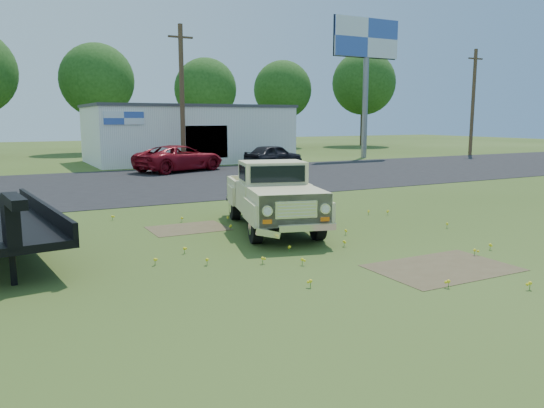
{
  "coord_description": "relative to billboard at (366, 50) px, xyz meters",
  "views": [
    {
      "loc": [
        -6.85,
        -11.04,
        3.17
      ],
      "look_at": [
        -0.54,
        1.0,
        0.97
      ],
      "focal_mm": 35.0,
      "sensor_mm": 36.0,
      "label": 1
    }
  ],
  "objects": [
    {
      "name": "dirt_patch_b",
      "position": [
        -22.0,
        -20.54,
        -8.54
      ],
      "size": [
        2.2,
        1.6,
        0.01
      ],
      "primitive_type": "cube",
      "color": "brown",
      "rests_on": "ground"
    },
    {
      "name": "treeline_f",
      "position": [
        2.0,
        17.46,
        -2.24
      ],
      "size": [
        6.4,
        6.4,
        9.52
      ],
      "color": "#332517",
      "rests_on": "ground"
    },
    {
      "name": "vintage_pickup_truck",
      "position": [
        -19.83,
        -21.7,
        -7.55
      ],
      "size": [
        3.41,
        5.8,
        1.98
      ],
      "primitive_type": null,
      "rotation": [
        0.0,
        0.0,
        -0.25
      ],
      "color": "#C3B883",
      "rests_on": "ground"
    },
    {
      "name": "utility_pole_east",
      "position": [
        10.0,
        -2.04,
        -3.93
      ],
      "size": [
        1.6,
        0.3,
        9.0
      ],
      "color": "#483321",
      "rests_on": "ground"
    },
    {
      "name": "dirt_patch_a",
      "position": [
        -18.5,
        -27.04,
        -8.54
      ],
      "size": [
        3.0,
        2.0,
        0.01
      ],
      "primitive_type": "cube",
      "color": "brown",
      "rests_on": "ground"
    },
    {
      "name": "red_pickup",
      "position": [
        -16.92,
        -4.07,
        -7.75
      ],
      "size": [
        6.2,
        4.45,
        1.57
      ],
      "primitive_type": "imported",
      "rotation": [
        0.0,
        0.0,
        1.94
      ],
      "color": "maroon",
      "rests_on": "ground"
    },
    {
      "name": "asphalt_lot",
      "position": [
        -20.0,
        -9.04,
        -8.54
      ],
      "size": [
        90.0,
        14.0,
        0.02
      ],
      "primitive_type": "cube",
      "color": "black",
      "rests_on": "ground"
    },
    {
      "name": "treeline_d",
      "position": [
        -18.0,
        16.46,
        -1.92
      ],
      "size": [
        6.72,
        6.72,
        10.0
      ],
      "color": "#332517",
      "rests_on": "ground"
    },
    {
      "name": "utility_pole_mid",
      "position": [
        -16.0,
        -2.04,
        -3.93
      ],
      "size": [
        1.6,
        0.3,
        9.0
      ],
      "color": "#483321",
      "rests_on": "ground"
    },
    {
      "name": "ground",
      "position": [
        -20.0,
        -24.04,
        -8.54
      ],
      "size": [
        140.0,
        140.0,
        0.0
      ],
      "primitive_type": "plane",
      "color": "#344A18",
      "rests_on": "ground"
    },
    {
      "name": "dark_sedan",
      "position": [
        -10.39,
        -3.88,
        -7.81
      ],
      "size": [
        4.61,
        2.92,
        1.46
      ],
      "primitive_type": "imported",
      "rotation": [
        0.0,
        0.0,
        1.87
      ],
      "color": "black",
      "rests_on": "ground"
    },
    {
      "name": "treeline_e",
      "position": [
        -8.0,
        14.96,
        -2.55
      ],
      "size": [
        6.08,
        6.08,
        9.04
      ],
      "color": "#332517",
      "rests_on": "ground"
    },
    {
      "name": "treeline_g",
      "position": [
        12.0,
        15.96,
        -1.29
      ],
      "size": [
        7.36,
        7.36,
        10.95
      ],
      "color": "#332517",
      "rests_on": "ground"
    },
    {
      "name": "commercial_building",
      "position": [
        -14.0,
        2.95,
        -6.44
      ],
      "size": [
        14.2,
        8.2,
        4.15
      ],
      "color": "silver",
      "rests_on": "ground"
    },
    {
      "name": "billboard",
      "position": [
        0.0,
        0.0,
        0.0
      ],
      "size": [
        6.1,
        0.45,
        11.05
      ],
      "color": "slate",
      "rests_on": "ground"
    }
  ]
}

